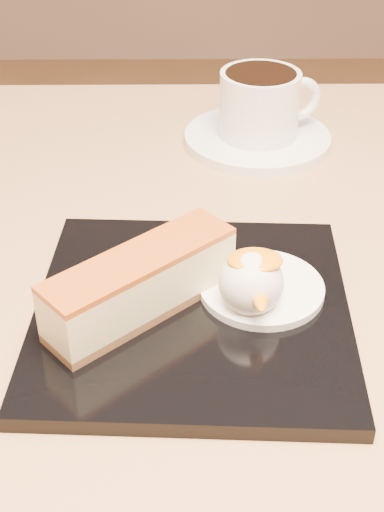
{
  "coord_description": "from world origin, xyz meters",
  "views": [
    {
      "loc": [
        0.02,
        -0.43,
        1.05
      ],
      "look_at": [
        0.02,
        -0.02,
        0.76
      ],
      "focal_mm": 50.0,
      "sensor_mm": 36.0,
      "label": 1
    }
  ],
  "objects_px": {
    "ice_cream_scoop": "(251,283)",
    "saucer": "(257,138)",
    "dessert_plate": "(192,311)",
    "cheesecake": "(141,283)",
    "table": "(167,423)",
    "coffee_cup": "(261,103)"
  },
  "relations": [
    {
      "from": "dessert_plate",
      "to": "saucer",
      "type": "xyz_separation_m",
      "value": [
        0.07,
        0.28,
        -0.0
      ]
    },
    {
      "from": "table",
      "to": "coffee_cup",
      "type": "height_order",
      "value": "coffee_cup"
    },
    {
      "from": "cheesecake",
      "to": "saucer",
      "type": "height_order",
      "value": "cheesecake"
    },
    {
      "from": "dessert_plate",
      "to": "cheesecake",
      "type": "bearing_deg",
      "value": -171.87
    },
    {
      "from": "dessert_plate",
      "to": "cheesecake",
      "type": "height_order",
      "value": "cheesecake"
    },
    {
      "from": "table",
      "to": "coffee_cup",
      "type": "xyz_separation_m",
      "value": [
        0.09,
        0.24,
        0.2
      ]
    },
    {
      "from": "saucer",
      "to": "cheesecake",
      "type": "bearing_deg",
      "value": -110.22
    },
    {
      "from": "dessert_plate",
      "to": "cheesecake",
      "type": "xyz_separation_m",
      "value": [
        -0.04,
        -0.0,
        0.03
      ]
    },
    {
      "from": "dessert_plate",
      "to": "ice_cream_scoop",
      "type": "distance_m",
      "value": 0.05
    },
    {
      "from": "dessert_plate",
      "to": "cheesecake",
      "type": "relative_size",
      "value": 1.66
    },
    {
      "from": "coffee_cup",
      "to": "dessert_plate",
      "type": "bearing_deg",
      "value": -121.12
    },
    {
      "from": "cheesecake",
      "to": "coffee_cup",
      "type": "distance_m",
      "value": 0.31
    },
    {
      "from": "dessert_plate",
      "to": "coffee_cup",
      "type": "height_order",
      "value": "coffee_cup"
    },
    {
      "from": "table",
      "to": "coffee_cup",
      "type": "distance_m",
      "value": 0.33
    },
    {
      "from": "ice_cream_scoop",
      "to": "saucer",
      "type": "bearing_deg",
      "value": 83.99
    },
    {
      "from": "dessert_plate",
      "to": "saucer",
      "type": "height_order",
      "value": "dessert_plate"
    },
    {
      "from": "table",
      "to": "cheesecake",
      "type": "xyz_separation_m",
      "value": [
        -0.01,
        -0.05,
        0.19
      ]
    },
    {
      "from": "saucer",
      "to": "coffee_cup",
      "type": "relative_size",
      "value": 1.42
    },
    {
      "from": "saucer",
      "to": "table",
      "type": "bearing_deg",
      "value": -110.97
    },
    {
      "from": "saucer",
      "to": "ice_cream_scoop",
      "type": "bearing_deg",
      "value": -96.01
    },
    {
      "from": "table",
      "to": "saucer",
      "type": "height_order",
      "value": "saucer"
    },
    {
      "from": "table",
      "to": "dessert_plate",
      "type": "relative_size",
      "value": 3.64
    }
  ]
}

